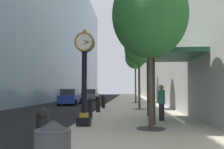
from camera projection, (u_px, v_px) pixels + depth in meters
ground_plane at (110, 103)px, 28.69m from camera, size 110.00×110.00×0.00m
sidewalk_right at (132, 101)px, 31.48m from camera, size 5.80×80.00×0.14m
building_block_left at (31, 17)px, 33.38m from camera, size 9.00×80.00×24.93m
street_clock at (84, 72)px, 9.50m from camera, size 0.84×0.55×4.09m
bollard_nearest at (42, 130)px, 5.22m from camera, size 0.28×0.28×1.07m
bollard_third at (90, 108)px, 11.73m from camera, size 0.28×0.28×1.07m
bollard_fourth at (98, 104)px, 14.99m from camera, size 0.28×0.28×1.07m
bollard_fifth at (104, 101)px, 18.24m from camera, size 0.28×0.28×1.07m
street_tree_near at (150, 15)px, 8.88m from camera, size 2.98×2.98×6.16m
street_tree_mid_near at (139, 48)px, 17.66m from camera, size 2.31×2.31×6.12m
street_tree_mid_far at (135, 57)px, 26.45m from camera, size 2.42×2.42×6.73m
pedestrian_walking at (161, 102)px, 10.94m from camera, size 0.43×0.43×1.73m
storefront_awning at (172, 57)px, 11.27m from camera, size 2.40×3.60×3.30m
car_silver_near at (87, 94)px, 41.42m from camera, size 2.20×4.58×1.73m
car_blue_mid at (70, 97)px, 24.46m from camera, size 2.12×4.09×1.71m
car_grey_far at (92, 95)px, 34.89m from camera, size 1.95×4.56×1.72m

